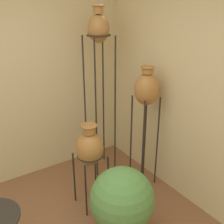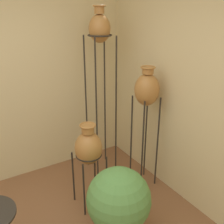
{
  "view_description": "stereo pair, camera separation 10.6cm",
  "coord_description": "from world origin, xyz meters",
  "px_view_note": "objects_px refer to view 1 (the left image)",
  "views": [
    {
      "loc": [
        -0.29,
        -1.32,
        2.17
      ],
      "look_at": [
        1.33,
        1.09,
        1.01
      ],
      "focal_mm": 42.0,
      "sensor_mm": 36.0,
      "label": 1
    },
    {
      "loc": [
        -0.2,
        -1.38,
        2.17
      ],
      "look_at": [
        1.33,
        1.09,
        1.01
      ],
      "focal_mm": 42.0,
      "sensor_mm": 36.0,
      "label": 2
    }
  ],
  "objects_px": {
    "vase_stand_tall": "(99,37)",
    "potted_plant": "(122,202)",
    "vase_stand_short": "(90,148)",
    "vase_stand_medium": "(147,91)"
  },
  "relations": [
    {
      "from": "vase_stand_medium",
      "to": "vase_stand_short",
      "type": "xyz_separation_m",
      "value": [
        -0.77,
        0.01,
        -0.52
      ]
    },
    {
      "from": "vase_stand_tall",
      "to": "vase_stand_medium",
      "type": "relative_size",
      "value": 1.41
    },
    {
      "from": "vase_stand_short",
      "to": "potted_plant",
      "type": "bearing_deg",
      "value": -88.9
    },
    {
      "from": "vase_stand_short",
      "to": "potted_plant",
      "type": "distance_m",
      "value": 0.67
    },
    {
      "from": "vase_stand_tall",
      "to": "potted_plant",
      "type": "relative_size",
      "value": 2.83
    },
    {
      "from": "vase_stand_tall",
      "to": "vase_stand_short",
      "type": "xyz_separation_m",
      "value": [
        -0.49,
        -0.59,
        -1.1
      ]
    },
    {
      "from": "potted_plant",
      "to": "vase_stand_short",
      "type": "bearing_deg",
      "value": 91.1
    },
    {
      "from": "vase_stand_short",
      "to": "potted_plant",
      "type": "relative_size",
      "value": 1.32
    },
    {
      "from": "vase_stand_tall",
      "to": "vase_stand_short",
      "type": "distance_m",
      "value": 1.35
    },
    {
      "from": "vase_stand_short",
      "to": "potted_plant",
      "type": "height_order",
      "value": "vase_stand_short"
    }
  ]
}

